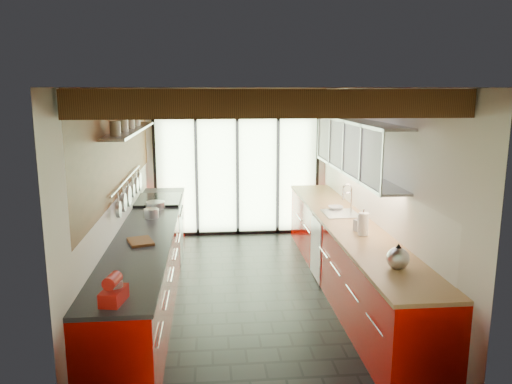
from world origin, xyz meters
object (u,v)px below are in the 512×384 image
paper_towel (363,224)px  soap_bottle (358,223)px  bowl (336,208)px  stand_mixer (114,291)px  kettle (398,257)px

paper_towel → soap_bottle: bearing=90.0°
soap_bottle → bowl: size_ratio=1.00×
stand_mixer → kettle: (2.54, 0.54, 0.02)m
kettle → paper_towel: size_ratio=0.85×
kettle → paper_towel: paper_towel is taller
kettle → paper_towel: 1.08m
bowl → paper_towel: bearing=-90.0°
stand_mixer → paper_towel: bearing=32.6°
paper_towel → stand_mixer: bearing=-147.4°
soap_bottle → paper_towel: bearing=-90.0°
soap_bottle → bowl: soap_bottle is taller
paper_towel → soap_bottle: size_ratio=1.57×
kettle → soap_bottle: bearing=90.0°
stand_mixer → kettle: size_ratio=1.08×
paper_towel → bowl: size_ratio=1.57×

